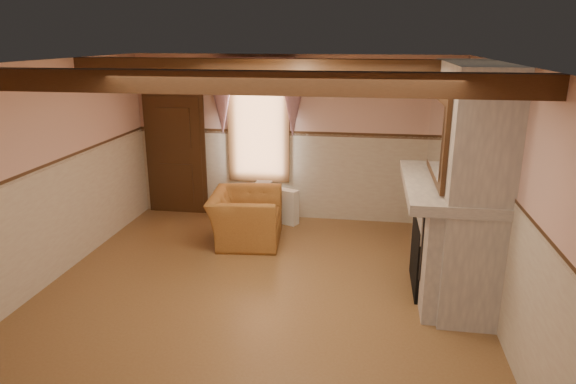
% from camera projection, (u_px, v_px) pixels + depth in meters
% --- Properties ---
extents(floor, '(5.50, 6.00, 0.01)m').
position_uv_depth(floor, '(257.00, 297.00, 6.31)').
color(floor, brown).
rests_on(floor, ground).
extents(ceiling, '(5.50, 6.00, 0.01)m').
position_uv_depth(ceiling, '(252.00, 63.00, 5.49)').
color(ceiling, silver).
rests_on(ceiling, wall_back).
extents(wall_back, '(5.50, 0.02, 2.80)m').
position_uv_depth(wall_back, '(293.00, 139.00, 8.74)').
color(wall_back, '#D8A696').
rests_on(wall_back, floor).
extents(wall_front, '(5.50, 0.02, 2.80)m').
position_uv_depth(wall_front, '(145.00, 329.00, 3.07)').
color(wall_front, '#D8A696').
rests_on(wall_front, floor).
extents(wall_left, '(0.02, 6.00, 2.80)m').
position_uv_depth(wall_left, '(37.00, 178.00, 6.32)').
color(wall_left, '#D8A696').
rests_on(wall_left, floor).
extents(wall_right, '(0.02, 6.00, 2.80)m').
position_uv_depth(wall_right, '(506.00, 200.00, 5.48)').
color(wall_right, '#D8A696').
rests_on(wall_right, floor).
extents(wainscot, '(5.50, 6.00, 1.50)m').
position_uv_depth(wainscot, '(256.00, 241.00, 6.09)').
color(wainscot, beige).
rests_on(wainscot, floor).
extents(chair_rail, '(5.50, 6.00, 0.08)m').
position_uv_depth(chair_rail, '(255.00, 180.00, 5.87)').
color(chair_rail, black).
rests_on(chair_rail, wainscot).
extents(firebox, '(0.20, 0.95, 0.90)m').
position_uv_depth(firebox, '(422.00, 254.00, 6.44)').
color(firebox, black).
rests_on(firebox, floor).
extents(armchair, '(1.15, 1.29, 0.77)m').
position_uv_depth(armchair, '(246.00, 217.00, 7.95)').
color(armchair, '#9E662D').
rests_on(armchair, floor).
extents(side_table, '(0.60, 0.60, 0.55)m').
position_uv_depth(side_table, '(264.00, 211.00, 8.60)').
color(side_table, brown).
rests_on(side_table, floor).
extents(book_stack, '(0.26, 0.32, 0.20)m').
position_uv_depth(book_stack, '(263.00, 189.00, 8.52)').
color(book_stack, '#B7AD8C').
rests_on(book_stack, side_table).
extents(radiator, '(0.71, 0.45, 0.60)m').
position_uv_depth(radiator, '(279.00, 205.00, 8.80)').
color(radiator, white).
rests_on(radiator, floor).
extents(bowl, '(0.35, 0.35, 0.09)m').
position_uv_depth(bowl, '(447.00, 173.00, 6.30)').
color(bowl, brown).
rests_on(bowl, mantel).
extents(mantel_clock, '(0.14, 0.24, 0.20)m').
position_uv_depth(mantel_clock, '(442.00, 158.00, 6.85)').
color(mantel_clock, black).
rests_on(mantel_clock, mantel).
extents(oil_lamp, '(0.11, 0.11, 0.28)m').
position_uv_depth(oil_lamp, '(444.00, 158.00, 6.69)').
color(oil_lamp, gold).
rests_on(oil_lamp, mantel).
extents(candle_red, '(0.06, 0.06, 0.16)m').
position_uv_depth(candle_red, '(461.00, 194.00, 5.34)').
color(candle_red, '#A71614').
rests_on(candle_red, mantel).
extents(jar_yellow, '(0.06, 0.06, 0.12)m').
position_uv_depth(jar_yellow, '(454.00, 185.00, 5.75)').
color(jar_yellow, gold).
rests_on(jar_yellow, mantel).
extents(fireplace, '(0.85, 2.00, 2.80)m').
position_uv_depth(fireplace, '(465.00, 183.00, 6.10)').
color(fireplace, gray).
rests_on(fireplace, floor).
extents(mantel, '(1.05, 2.05, 0.12)m').
position_uv_depth(mantel, '(449.00, 186.00, 6.14)').
color(mantel, gray).
rests_on(mantel, fireplace).
extents(overmantel_mirror, '(0.06, 1.44, 1.04)m').
position_uv_depth(overmantel_mirror, '(437.00, 135.00, 5.99)').
color(overmantel_mirror, silver).
rests_on(overmantel_mirror, fireplace).
extents(door, '(1.10, 0.10, 2.10)m').
position_uv_depth(door, '(176.00, 155.00, 9.10)').
color(door, black).
rests_on(door, floor).
extents(window, '(1.06, 0.08, 2.02)m').
position_uv_depth(window, '(258.00, 124.00, 8.73)').
color(window, white).
rests_on(window, wall_back).
extents(window_drapes, '(1.30, 0.14, 1.40)m').
position_uv_depth(window_drapes, '(257.00, 88.00, 8.47)').
color(window_drapes, gray).
rests_on(window_drapes, wall_back).
extents(ceiling_beam_front, '(5.50, 0.18, 0.20)m').
position_uv_depth(ceiling_beam_front, '(221.00, 82.00, 4.39)').
color(ceiling_beam_front, black).
rests_on(ceiling_beam_front, ceiling).
extents(ceiling_beam_back, '(5.50, 0.18, 0.20)m').
position_uv_depth(ceiling_beam_back, '(273.00, 66.00, 6.66)').
color(ceiling_beam_back, black).
rests_on(ceiling_beam_back, ceiling).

